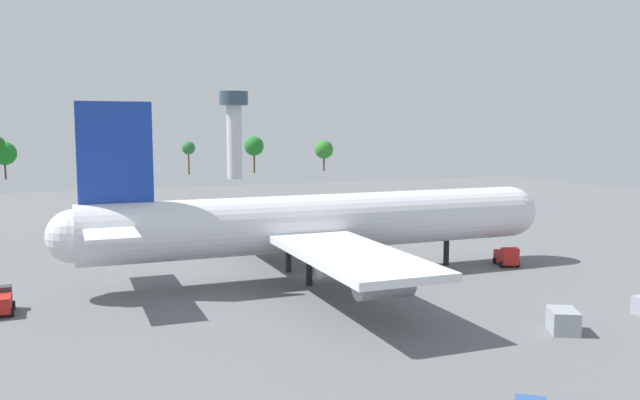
# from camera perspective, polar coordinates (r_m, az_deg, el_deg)

# --- Properties ---
(ground_plane) EXTENTS (233.79, 233.79, 0.00)m
(ground_plane) POSITION_cam_1_polar(r_m,az_deg,el_deg) (76.12, 0.00, -6.62)
(ground_plane) COLOR slate
(cargo_airplane) EXTENTS (58.45, 51.78, 19.63)m
(cargo_airplane) POSITION_cam_1_polar(r_m,az_deg,el_deg) (74.92, -0.09, -2.03)
(cargo_airplane) COLOR silver
(cargo_airplane) RESTS_ON ground_plane
(baggage_tug) EXTENTS (3.27, 4.24, 2.42)m
(baggage_tug) POSITION_cam_1_polar(r_m,az_deg,el_deg) (84.75, 15.86, -4.73)
(baggage_tug) COLOR #B21E19
(baggage_tug) RESTS_ON ground_plane
(cargo_container_aft) EXTENTS (3.35, 3.71, 1.94)m
(cargo_container_aft) POSITION_cam_1_polar(r_m,az_deg,el_deg) (59.56, 20.30, -9.79)
(cargo_container_aft) COLOR #999EA8
(cargo_container_aft) RESTS_ON ground_plane
(safety_cone_nose) EXTENTS (0.53, 0.53, 0.76)m
(safety_cone_nose) POSITION_cam_1_polar(r_m,az_deg,el_deg) (90.56, 15.21, -4.49)
(safety_cone_nose) COLOR orange
(safety_cone_nose) RESTS_ON ground_plane
(control_tower) EXTENTS (9.25, 9.25, 28.19)m
(control_tower) POSITION_cam_1_polar(r_m,az_deg,el_deg) (215.42, -7.45, 6.49)
(control_tower) COLOR silver
(control_tower) RESTS_ON ground_plane
(tree_line_backdrop) EXTENTS (120.75, 7.51, 14.41)m
(tree_line_backdrop) POSITION_cam_1_polar(r_m,az_deg,el_deg) (235.13, -15.21, 4.27)
(tree_line_backdrop) COLOR #51381E
(tree_line_backdrop) RESTS_ON ground_plane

